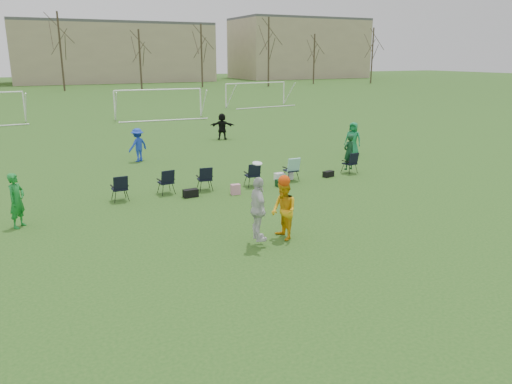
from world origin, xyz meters
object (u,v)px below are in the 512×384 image
fielder_green_far (353,139)px  goal_mid (158,95)px  fielder_black (222,126)px  center_contest (272,209)px  fielder_green_near (17,200)px  fielder_blue (138,145)px  goal_right (256,88)px

fielder_green_far → goal_mid: goal_mid is taller
fielder_green_far → fielder_black: bearing=172.9°
fielder_green_far → center_contest: 13.59m
fielder_black → center_contest: center_contest is taller
fielder_green_near → fielder_black: 17.64m
fielder_black → center_contest: bearing=98.6°
fielder_green_far → center_contest: center_contest is taller
fielder_blue → fielder_green_far: size_ratio=0.94×
center_contest → fielder_blue: bearing=93.9°
fielder_blue → goal_right: goal_right is taller
fielder_black → goal_mid: goal_mid is taller
fielder_green_near → fielder_blue: (5.63, 8.40, -0.02)m
center_contest → goal_right: size_ratio=0.33×
fielder_blue → goal_mid: bearing=-136.8°
fielder_green_near → goal_mid: 27.99m
fielder_blue → center_contest: bearing=65.4°
fielder_green_near → center_contest: center_contest is taller
fielder_green_far → goal_right: size_ratio=0.24×
fielder_black → goal_right: (11.32, 18.65, 1.09)m
fielder_blue → goal_right: (17.68, 23.18, 1.08)m
fielder_green_near → goal_mid: goal_mid is taller
fielder_green_near → fielder_green_far: (16.24, 4.91, 0.04)m
fielder_green_near → goal_mid: (11.31, 25.58, 1.06)m
fielder_green_near → fielder_black: bearing=-5.6°
fielder_black → goal_right: goal_right is taller
fielder_blue → goal_right: size_ratio=0.23×
fielder_green_near → fielder_blue: fielder_green_near is taller
fielder_green_far → fielder_black: 9.07m
fielder_green_near → fielder_green_far: bearing=-35.9°
fielder_green_near → fielder_green_far: size_ratio=0.96×
fielder_green_near → fielder_blue: 10.11m
goal_mid → fielder_green_far: bearing=-72.6°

